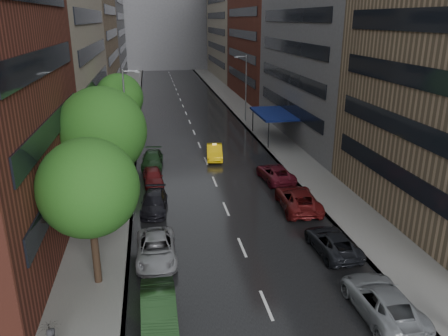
{
  "coord_description": "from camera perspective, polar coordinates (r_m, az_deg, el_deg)",
  "views": [
    {
      "loc": [
        -5.24,
        -14.08,
        13.82
      ],
      "look_at": [
        0.0,
        16.95,
        3.0
      ],
      "focal_mm": 35.0,
      "sensor_mm": 36.0,
      "label": 1
    }
  ],
  "objects": [
    {
      "name": "sidewalk_left",
      "position": [
        65.65,
        -12.73,
        6.43
      ],
      "size": [
        4.0,
        140.0,
        0.15
      ],
      "primitive_type": "cube",
      "color": "gray",
      "rests_on": "ground"
    },
    {
      "name": "street_lamp_right",
      "position": [
        61.14,
        2.81,
        10.56
      ],
      "size": [
        1.74,
        0.22,
        9.0
      ],
      "color": "gray",
      "rests_on": "sidewalk_right"
    },
    {
      "name": "tree_far",
      "position": [
        49.27,
        -13.53,
        8.92
      ],
      "size": [
        5.19,
        5.19,
        8.27
      ],
      "color": "#382619",
      "rests_on": "ground"
    },
    {
      "name": "tree_mid",
      "position": [
        30.73,
        -15.64,
        4.64
      ],
      "size": [
        6.03,
        6.03,
        9.61
      ],
      "color": "#382619",
      "rests_on": "ground"
    },
    {
      "name": "buildings_right",
      "position": [
        73.63,
        6.78,
        19.8
      ],
      "size": [
        8.05,
        109.1,
        36.0
      ],
      "color": "#937A5B",
      "rests_on": "ground"
    },
    {
      "name": "sidewalk_right",
      "position": [
        67.07,
        2.91,
        7.13
      ],
      "size": [
        4.0,
        140.0,
        0.15
      ],
      "primitive_type": "cube",
      "color": "gray",
      "rests_on": "ground"
    },
    {
      "name": "buildings_left",
      "position": [
        73.55,
        -18.32,
        19.78
      ],
      "size": [
        8.0,
        108.0,
        38.0
      ],
      "color": "maroon",
      "rests_on": "ground"
    },
    {
      "name": "parked_cars_right",
      "position": [
        30.98,
        11.55,
        -6.4
      ],
      "size": [
        3.02,
        24.33,
        1.61
      ],
      "color": "gray",
      "rests_on": "ground"
    },
    {
      "name": "awning",
      "position": [
        52.2,
        6.49,
        7.05
      ],
      "size": [
        4.0,
        8.0,
        3.12
      ],
      "color": "navy",
      "rests_on": "sidewalk_right"
    },
    {
      "name": "taxi",
      "position": [
        45.13,
        -1.26,
        2.12
      ],
      "size": [
        2.06,
        4.62,
        1.47
      ],
      "primitive_type": "imported",
      "rotation": [
        0.0,
        0.0,
        -0.12
      ],
      "color": "yellow",
      "rests_on": "ground"
    },
    {
      "name": "building_far",
      "position": [
        132.2,
        -7.77,
        19.77
      ],
      "size": [
        40.0,
        14.0,
        32.0
      ],
      "primitive_type": "cube",
      "color": "slate",
      "rests_on": "ground"
    },
    {
      "name": "street_lamp_left",
      "position": [
        45.05,
        -12.64,
        7.09
      ],
      "size": [
        1.74,
        0.22,
        9.0
      ],
      "color": "gray",
      "rests_on": "sidewalk_left"
    },
    {
      "name": "road",
      "position": [
        65.76,
        -4.83,
        6.79
      ],
      "size": [
        14.0,
        140.0,
        0.01
      ],
      "primitive_type": "cube",
      "color": "black",
      "rests_on": "ground"
    },
    {
      "name": "tree_near",
      "position": [
        23.24,
        -17.27,
        -2.52
      ],
      "size": [
        5.18,
        5.18,
        8.25
      ],
      "color": "#382619",
      "rests_on": "ground"
    },
    {
      "name": "parked_cars_left",
      "position": [
        32.09,
        -9.07,
        -5.39
      ],
      "size": [
        2.37,
        28.73,
        1.56
      ],
      "color": "#193518",
      "rests_on": "ground"
    }
  ]
}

